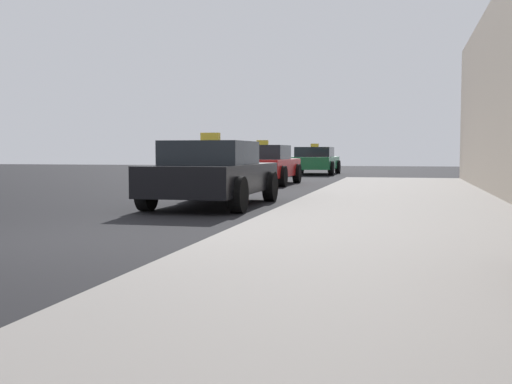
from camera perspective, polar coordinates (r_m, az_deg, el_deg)
ground_plane at (r=7.88m, az=-17.76°, el=-4.30°), size 80.00×80.00×0.00m
sidewalk at (r=6.75m, az=12.85°, el=-4.90°), size 4.00×32.00×0.15m
car_black at (r=12.37m, az=-3.91°, el=1.71°), size 1.93×4.14×1.43m
car_red at (r=20.44m, az=0.69°, el=2.50°), size 1.96×4.09×1.43m
car_green at (r=29.54m, az=5.37°, el=2.86°), size 2.03×4.39×1.43m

